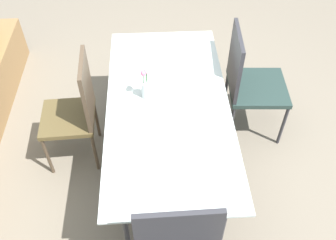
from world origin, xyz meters
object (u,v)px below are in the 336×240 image
at_px(dining_table, 168,109).
at_px(chair_near_right, 249,79).
at_px(flower_vase, 146,86).
at_px(chair_far_side, 76,108).

relative_size(dining_table, chair_near_right, 1.83).
bearing_deg(flower_vase, chair_far_side, 82.76).
height_order(dining_table, flower_vase, flower_vase).
bearing_deg(chair_far_side, chair_near_right, -82.31).
height_order(dining_table, chair_near_right, chair_near_right).
xyz_separation_m(dining_table, chair_far_side, (0.17, 0.72, -0.12)).
xyz_separation_m(chair_far_side, flower_vase, (-0.07, -0.56, 0.27)).
relative_size(dining_table, chair_far_side, 1.84).
height_order(dining_table, chair_far_side, chair_far_side).
xyz_separation_m(dining_table, chair_near_right, (0.42, -0.71, -0.11)).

